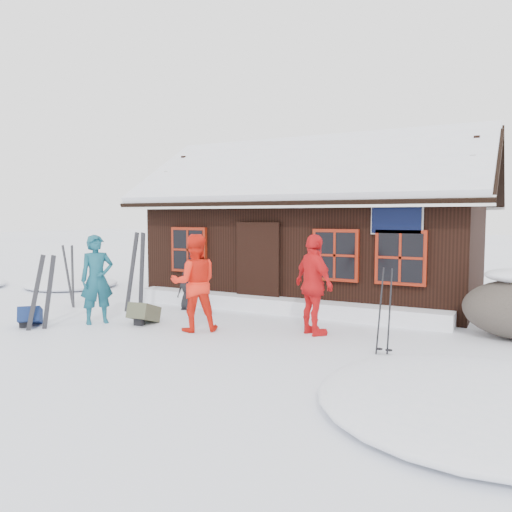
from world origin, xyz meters
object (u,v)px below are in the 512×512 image
at_px(skier_crouched, 187,290).
at_px(backpack_blue, 30,319).
at_px(skier_teal, 97,279).
at_px(ski_pair_left, 42,293).
at_px(skier_orange_left, 194,283).
at_px(skier_orange_right, 314,285).
at_px(backpack_olive, 144,316).
at_px(ski_poles, 385,313).

bearing_deg(skier_crouched, backpack_blue, -132.12).
xyz_separation_m(skier_teal, skier_crouched, (0.73, 2.11, -0.45)).
bearing_deg(skier_teal, ski_pair_left, -176.17).
bearing_deg(backpack_blue, skier_orange_left, -23.35).
distance_m(skier_orange_right, ski_pair_left, 5.23).
relative_size(skier_teal, backpack_olive, 3.12).
bearing_deg(backpack_blue, backpack_olive, -11.26).
relative_size(skier_orange_right, skier_crouched, 2.05).
xyz_separation_m(ski_pair_left, ski_poles, (6.28, 1.33, -0.04)).
bearing_deg(skier_orange_left, skier_teal, -29.87).
bearing_deg(ski_pair_left, skier_orange_left, -3.88).
bearing_deg(skier_crouched, ski_pair_left, -124.38).
bearing_deg(backpack_blue, ski_pair_left, -53.90).
height_order(ski_pair_left, backpack_blue, ski_pair_left).
height_order(skier_orange_left, skier_crouched, skier_orange_left).
relative_size(skier_orange_left, backpack_blue, 3.42).
xyz_separation_m(skier_crouched, backpack_blue, (-1.70, -2.96, -0.31)).
bearing_deg(skier_orange_right, backpack_blue, 56.09).
xyz_separation_m(skier_orange_left, backpack_olive, (-1.26, 0.01, -0.77)).
relative_size(ski_pair_left, backpack_blue, 2.79).
xyz_separation_m(skier_teal, ski_poles, (5.77, 0.41, -0.24)).
relative_size(skier_teal, ski_pair_left, 1.20).
height_order(skier_crouched, backpack_olive, skier_crouched).
distance_m(skier_orange_left, backpack_blue, 3.44).
relative_size(skier_teal, skier_orange_left, 0.98).
distance_m(skier_crouched, backpack_olive, 1.76).
height_order(skier_teal, ski_poles, skier_teal).
height_order(skier_orange_left, backpack_olive, skier_orange_left).
bearing_deg(skier_orange_right, skier_orange_left, 54.99).
bearing_deg(backpack_olive, ski_poles, -6.73).
bearing_deg(ski_pair_left, skier_crouched, 38.04).
bearing_deg(skier_teal, skier_crouched, 13.49).
bearing_deg(ski_pair_left, skier_orange_right, -6.70).
height_order(ski_pair_left, backpack_olive, ski_pair_left).
xyz_separation_m(skier_teal, backpack_olive, (0.89, 0.38, -0.75)).
distance_m(skier_teal, skier_crouched, 2.28).
bearing_deg(backpack_blue, skier_orange_right, -24.10).
relative_size(ski_pair_left, ski_poles, 1.06).
distance_m(skier_crouched, ski_pair_left, 3.29).
bearing_deg(ski_poles, ski_pair_left, -168.04).
relative_size(ski_poles, backpack_olive, 2.45).
xyz_separation_m(skier_teal, ski_pair_left, (-0.50, -0.92, -0.20)).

